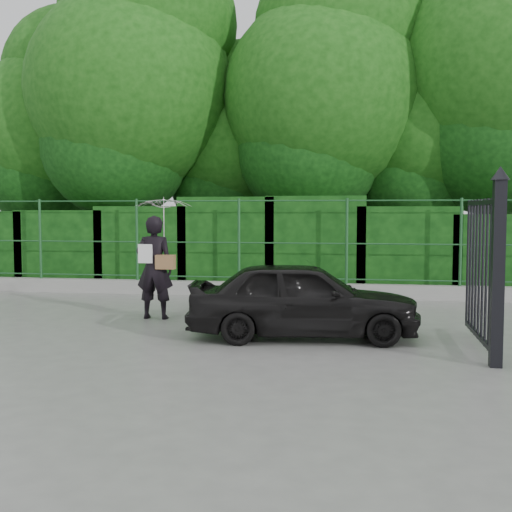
# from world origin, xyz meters

# --- Properties ---
(ground) EXTENTS (80.00, 80.00, 0.00)m
(ground) POSITION_xyz_m (0.00, 0.00, 0.00)
(ground) COLOR gray
(kerb) EXTENTS (14.00, 0.25, 0.30)m
(kerb) POSITION_xyz_m (0.00, 4.50, 0.15)
(kerb) COLOR #9E9E99
(kerb) RESTS_ON ground
(fence) EXTENTS (14.13, 0.06, 1.80)m
(fence) POSITION_xyz_m (0.22, 4.50, 1.20)
(fence) COLOR #1F5228
(fence) RESTS_ON kerb
(hedge) EXTENTS (14.20, 1.20, 2.16)m
(hedge) POSITION_xyz_m (0.03, 5.50, 0.98)
(hedge) COLOR black
(hedge) RESTS_ON ground
(trees) EXTENTS (17.10, 6.15, 8.08)m
(trees) POSITION_xyz_m (1.14, 7.74, 4.62)
(trees) COLOR black
(trees) RESTS_ON ground
(gate) EXTENTS (0.22, 2.33, 2.36)m
(gate) POSITION_xyz_m (4.60, -0.72, 1.19)
(gate) COLOR black
(gate) RESTS_ON ground
(woman) EXTENTS (0.94, 0.95, 2.08)m
(woman) POSITION_xyz_m (-0.36, 1.41, 1.35)
(woman) COLOR black
(woman) RESTS_ON ground
(car) EXTENTS (3.45, 1.69, 1.13)m
(car) POSITION_xyz_m (2.19, 0.16, 0.57)
(car) COLOR black
(car) RESTS_ON ground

